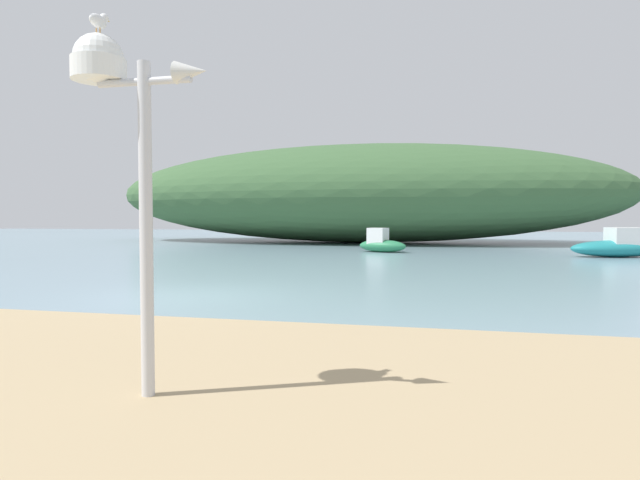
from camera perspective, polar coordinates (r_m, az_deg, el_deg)
The scene contains 6 objects.
ground_plane at distance 13.13m, azimuth -12.88°, elevation -5.70°, with size 120.00×120.00×0.00m, color #7A99A8.
distant_hill at distance 39.69m, azimuth 4.29°, elevation 4.81°, with size 36.97×13.50×6.97m, color #3D6038.
mast_structure at distance 5.49m, azimuth -20.52°, elevation 13.50°, with size 1.31×0.49×3.32m.
seagull_on_radar at distance 5.78m, azimuth -22.00°, elevation 20.41°, with size 0.10×0.29×0.21m.
motorboat_mid_channel at distance 28.42m, azimuth 28.63°, elevation -0.54°, with size 4.37×2.34×1.35m.
motorboat_outer_mooring at distance 28.61m, azimuth 6.38°, elevation -0.34°, with size 2.81×1.81×1.26m.
Camera 1 is at (5.70, -11.68, 1.85)m, focal length 30.78 mm.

